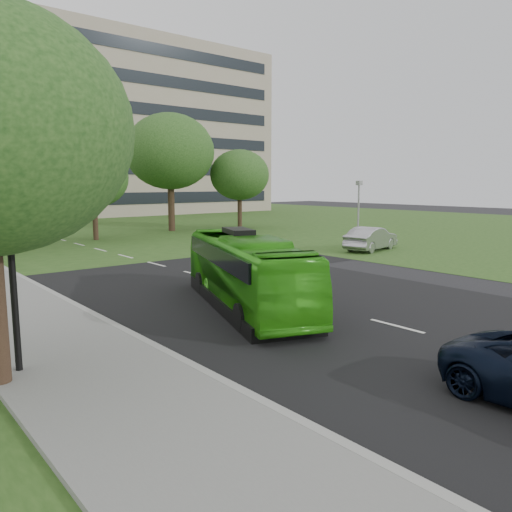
{
  "coord_description": "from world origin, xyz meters",
  "views": [
    {
      "loc": [
        -13.39,
        -11.1,
        4.58
      ],
      "look_at": [
        -0.47,
        4.54,
        1.6
      ],
      "focal_mm": 35.0,
      "sensor_mm": 36.0,
      "label": 1
    }
  ],
  "objects_px": {
    "tree_park_e": "(240,175)",
    "traffic_light": "(18,238)",
    "office_building": "(131,131)",
    "bus": "(246,272)",
    "tree_park_d": "(170,152)",
    "tree_park_b": "(6,169)",
    "tree_park_c": "(93,178)",
    "sedan": "(371,239)",
    "camera_pole": "(359,204)"
  },
  "relations": [
    {
      "from": "tree_park_e",
      "to": "traffic_light",
      "type": "height_order",
      "value": "tree_park_e"
    },
    {
      "from": "office_building",
      "to": "bus",
      "type": "xyz_separation_m",
      "value": [
        -24.09,
        -58.85,
        -11.17
      ]
    },
    {
      "from": "tree_park_d",
      "to": "tree_park_b",
      "type": "bearing_deg",
      "value": -164.04
    },
    {
      "from": "tree_park_d",
      "to": "bus",
      "type": "relative_size",
      "value": 1.16
    },
    {
      "from": "tree_park_c",
      "to": "tree_park_d",
      "type": "xyz_separation_m",
      "value": [
        8.68,
        2.91,
        2.55
      ]
    },
    {
      "from": "sedan",
      "to": "tree_park_d",
      "type": "bearing_deg",
      "value": -2.21
    },
    {
      "from": "tree_park_b",
      "to": "tree_park_c",
      "type": "relative_size",
      "value": 1.12
    },
    {
      "from": "office_building",
      "to": "bus",
      "type": "bearing_deg",
      "value": -112.26
    },
    {
      "from": "tree_park_b",
      "to": "tree_park_c",
      "type": "height_order",
      "value": "tree_park_b"
    },
    {
      "from": "tree_park_d",
      "to": "camera_pole",
      "type": "distance_m",
      "value": 19.63
    },
    {
      "from": "tree_park_b",
      "to": "tree_park_e",
      "type": "distance_m",
      "value": 22.23
    },
    {
      "from": "tree_park_d",
      "to": "sedan",
      "type": "bearing_deg",
      "value": -80.79
    },
    {
      "from": "office_building",
      "to": "camera_pole",
      "type": "relative_size",
      "value": 8.46
    },
    {
      "from": "tree_park_b",
      "to": "camera_pole",
      "type": "bearing_deg",
      "value": -34.33
    },
    {
      "from": "tree_park_e",
      "to": "camera_pole",
      "type": "bearing_deg",
      "value": -95.5
    },
    {
      "from": "camera_pole",
      "to": "tree_park_b",
      "type": "bearing_deg",
      "value": 140.05
    },
    {
      "from": "tree_park_c",
      "to": "traffic_light",
      "type": "relative_size",
      "value": 1.3
    },
    {
      "from": "tree_park_c",
      "to": "camera_pole",
      "type": "bearing_deg",
      "value": -48.22
    },
    {
      "from": "tree_park_b",
      "to": "traffic_light",
      "type": "height_order",
      "value": "tree_park_b"
    },
    {
      "from": "office_building",
      "to": "camera_pole",
      "type": "height_order",
      "value": "office_building"
    },
    {
      "from": "office_building",
      "to": "sedan",
      "type": "relative_size",
      "value": 8.16
    },
    {
      "from": "bus",
      "to": "tree_park_e",
      "type": "bearing_deg",
      "value": 73.34
    },
    {
      "from": "office_building",
      "to": "traffic_light",
      "type": "xyz_separation_m",
      "value": [
        -32.28,
        -60.65,
        -9.2
      ]
    },
    {
      "from": "tree_park_c",
      "to": "traffic_light",
      "type": "height_order",
      "value": "tree_park_c"
    },
    {
      "from": "office_building",
      "to": "tree_park_e",
      "type": "bearing_deg",
      "value": -97.57
    },
    {
      "from": "tree_park_b",
      "to": "camera_pole",
      "type": "height_order",
      "value": "tree_park_b"
    },
    {
      "from": "tree_park_e",
      "to": "sedan",
      "type": "height_order",
      "value": "tree_park_e"
    },
    {
      "from": "tree_park_e",
      "to": "camera_pole",
      "type": "relative_size",
      "value": 1.67
    },
    {
      "from": "tree_park_b",
      "to": "traffic_light",
      "type": "relative_size",
      "value": 1.46
    },
    {
      "from": "tree_park_d",
      "to": "sedan",
      "type": "height_order",
      "value": "tree_park_d"
    },
    {
      "from": "office_building",
      "to": "traffic_light",
      "type": "height_order",
      "value": "office_building"
    },
    {
      "from": "office_building",
      "to": "tree_park_c",
      "type": "height_order",
      "value": "office_building"
    },
    {
      "from": "tree_park_e",
      "to": "sedan",
      "type": "relative_size",
      "value": 1.61
    },
    {
      "from": "tree_park_c",
      "to": "bus",
      "type": "xyz_separation_m",
      "value": [
        -4.29,
        -24.97,
        -3.63
      ]
    },
    {
      "from": "office_building",
      "to": "bus",
      "type": "relative_size",
      "value": 4.2
    },
    {
      "from": "tree_park_d",
      "to": "camera_pole",
      "type": "xyz_separation_m",
      "value": [
        5.16,
        -18.41,
        -4.44
      ]
    },
    {
      "from": "office_building",
      "to": "sedan",
      "type": "bearing_deg",
      "value": -98.45
    },
    {
      "from": "tree_park_e",
      "to": "camera_pole",
      "type": "distance_m",
      "value": 16.66
    },
    {
      "from": "bus",
      "to": "sedan",
      "type": "distance_m",
      "value": 17.77
    },
    {
      "from": "tree_park_c",
      "to": "sedan",
      "type": "xyz_separation_m",
      "value": [
        12.08,
        -18.08,
        -4.15
      ]
    },
    {
      "from": "tree_park_c",
      "to": "camera_pole",
      "type": "relative_size",
      "value": 1.54
    },
    {
      "from": "tree_park_b",
      "to": "bus",
      "type": "xyz_separation_m",
      "value": [
        2.39,
        -23.48,
        -4.19
      ]
    },
    {
      "from": "traffic_light",
      "to": "camera_pole",
      "type": "distance_m",
      "value": 28.64
    },
    {
      "from": "sedan",
      "to": "office_building",
      "type": "bearing_deg",
      "value": -19.88
    },
    {
      "from": "tree_park_b",
      "to": "sedan",
      "type": "bearing_deg",
      "value": -41.5
    },
    {
      "from": "tree_park_b",
      "to": "bus",
      "type": "bearing_deg",
      "value": -84.19
    },
    {
      "from": "tree_park_b",
      "to": "camera_pole",
      "type": "distance_m",
      "value": 24.97
    },
    {
      "from": "office_building",
      "to": "tree_park_d",
      "type": "height_order",
      "value": "office_building"
    },
    {
      "from": "tree_park_e",
      "to": "traffic_light",
      "type": "xyz_separation_m",
      "value": [
        -27.9,
        -27.69,
        -2.07
      ]
    },
    {
      "from": "tree_park_d",
      "to": "traffic_light",
      "type": "distance_m",
      "value": 36.69
    }
  ]
}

